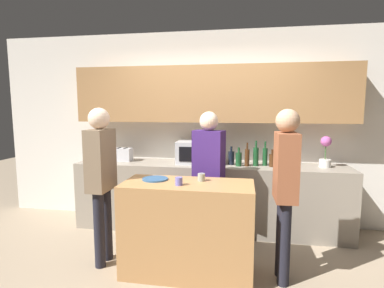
# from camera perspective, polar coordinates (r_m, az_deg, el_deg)

# --- Properties ---
(ground_plane) EXTENTS (14.00, 14.00, 0.00)m
(ground_plane) POSITION_cam_1_polar(r_m,az_deg,el_deg) (3.06, -0.06, -25.70)
(ground_plane) COLOR gray
(back_wall) EXTENTS (6.40, 0.40, 2.70)m
(back_wall) POSITION_cam_1_polar(r_m,az_deg,el_deg) (4.22, 3.79, 5.45)
(back_wall) COLOR silver
(back_wall) RESTS_ON ground_plane
(back_counter) EXTENTS (3.60, 0.62, 0.90)m
(back_counter) POSITION_cam_1_polar(r_m,az_deg,el_deg) (4.13, 3.27, -9.93)
(back_counter) COLOR gray
(back_counter) RESTS_ON ground_plane
(kitchen_island) EXTENTS (1.27, 0.55, 0.92)m
(kitchen_island) POSITION_cam_1_polar(r_m,az_deg,el_deg) (3.08, -0.82, -15.76)
(kitchen_island) COLOR #B27F4C
(kitchen_island) RESTS_ON ground_plane
(microwave) EXTENTS (0.52, 0.39, 0.30)m
(microwave) POSITION_cam_1_polar(r_m,az_deg,el_deg) (4.04, 0.94, -1.58)
(microwave) COLOR #B7BABC
(microwave) RESTS_ON back_counter
(toaster) EXTENTS (0.26, 0.16, 0.18)m
(toaster) POSITION_cam_1_polar(r_m,az_deg,el_deg) (4.34, -13.12, -1.95)
(toaster) COLOR silver
(toaster) RESTS_ON back_counter
(potted_plant) EXTENTS (0.14, 0.14, 0.40)m
(potted_plant) POSITION_cam_1_polar(r_m,az_deg,el_deg) (4.11, 24.09, -1.36)
(potted_plant) COLOR silver
(potted_plant) RESTS_ON back_counter
(bottle_0) EXTENTS (0.08, 0.08, 0.24)m
(bottle_0) POSITION_cam_1_polar(r_m,az_deg,el_deg) (3.98, 7.49, -2.59)
(bottle_0) COLOR black
(bottle_0) RESTS_ON back_counter
(bottle_1) EXTENTS (0.08, 0.08, 0.24)m
(bottle_1) POSITION_cam_1_polar(r_m,az_deg,el_deg) (3.90, 8.89, -2.83)
(bottle_1) COLOR #194723
(bottle_1) RESTS_ON back_counter
(bottle_2) EXTENTS (0.06, 0.06, 0.31)m
(bottle_2) POSITION_cam_1_polar(r_m,az_deg,el_deg) (3.90, 10.44, -2.49)
(bottle_2) COLOR #472814
(bottle_2) RESTS_ON back_counter
(bottle_3) EXTENTS (0.07, 0.07, 0.33)m
(bottle_3) POSITION_cam_1_polar(r_m,az_deg,el_deg) (3.95, 12.06, -2.29)
(bottle_3) COLOR #194723
(bottle_3) RESTS_ON back_counter
(bottle_4) EXTENTS (0.06, 0.06, 0.32)m
(bottle_4) POSITION_cam_1_polar(r_m,az_deg,el_deg) (4.00, 13.73, -2.29)
(bottle_4) COLOR #194723
(bottle_4) RESTS_ON back_counter
(bottle_5) EXTENTS (0.07, 0.07, 0.22)m
(bottle_5) POSITION_cam_1_polar(r_m,az_deg,el_deg) (3.94, 15.00, -2.98)
(bottle_5) COLOR #472814
(bottle_5) RESTS_ON back_counter
(bottle_6) EXTENTS (0.09, 0.09, 0.24)m
(bottle_6) POSITION_cam_1_polar(r_m,az_deg,el_deg) (4.02, 16.48, -2.75)
(bottle_6) COLOR black
(bottle_6) RESTS_ON back_counter
(plate_on_island) EXTENTS (0.26, 0.26, 0.01)m
(plate_on_island) POSITION_cam_1_polar(r_m,az_deg,el_deg) (3.07, -7.03, -6.62)
(plate_on_island) COLOR #2D5684
(plate_on_island) RESTS_ON kitchen_island
(cup_0) EXTENTS (0.07, 0.07, 0.08)m
(cup_0) POSITION_cam_1_polar(r_m,az_deg,el_deg) (2.99, 1.80, -6.34)
(cup_0) COLOR #979D8D
(cup_0) RESTS_ON kitchen_island
(cup_1) EXTENTS (0.07, 0.07, 0.08)m
(cup_1) POSITION_cam_1_polar(r_m,az_deg,el_deg) (2.83, -2.51, -7.10)
(cup_1) COLOR #6A65B9
(cup_1) RESTS_ON kitchen_island
(person_left) EXTENTS (0.22, 0.34, 1.64)m
(person_left) POSITION_cam_1_polar(r_m,az_deg,el_deg) (2.92, 17.35, -6.77)
(person_left) COLOR black
(person_left) RESTS_ON ground_plane
(person_center) EXTENTS (0.38, 0.27, 1.60)m
(person_center) POSITION_cam_1_polar(r_m,az_deg,el_deg) (3.42, 3.18, -4.85)
(person_center) COLOR black
(person_center) RESTS_ON ground_plane
(person_right) EXTENTS (0.22, 0.35, 1.65)m
(person_right) POSITION_cam_1_polar(r_m,az_deg,el_deg) (3.24, -16.93, -5.29)
(person_right) COLOR black
(person_right) RESTS_ON ground_plane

